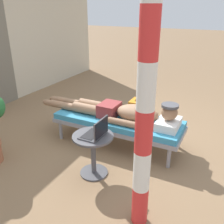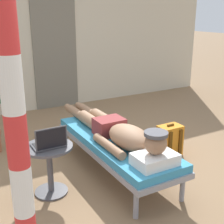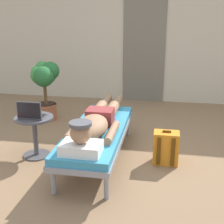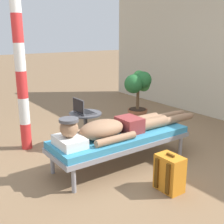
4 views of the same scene
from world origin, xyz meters
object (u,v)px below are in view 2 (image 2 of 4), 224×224
person_reclining (118,132)px  backpack (169,141)px  porch_post (11,85)px  laptop (50,142)px  lounge_chair (115,144)px  side_table (49,161)px

person_reclining → backpack: person_reclining is taller
person_reclining → porch_post: 1.67m
laptop → backpack: size_ratio=0.73×
lounge_chair → backpack: 0.84m
side_table → backpack: size_ratio=1.23×
side_table → backpack: bearing=3.1°
lounge_chair → porch_post: bearing=-146.7°
backpack → porch_post: size_ratio=0.16×
lounge_chair → laptop: size_ratio=6.04×
person_reclining → lounge_chair: bearing=90.0°
lounge_chair → backpack: bearing=2.6°
lounge_chair → side_table: 0.80m
lounge_chair → backpack: backpack is taller
side_table → porch_post: porch_post is taller
backpack → porch_post: porch_post is taller
lounge_chair → person_reclining: size_ratio=0.86×
lounge_chair → side_table: bearing=-176.3°
side_table → laptop: laptop is taller
lounge_chair → person_reclining: (0.00, -0.06, 0.17)m
person_reclining → porch_post: porch_post is taller
lounge_chair → laptop: bearing=-172.7°
laptop → person_reclining: bearing=3.0°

